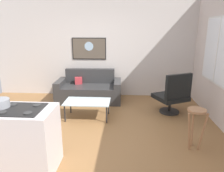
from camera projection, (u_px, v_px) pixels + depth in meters
name	position (u px, v px, depth m)	size (l,w,h in m)	color
ground	(90.00, 133.00, 4.12)	(6.40, 6.40, 0.04)	olive
back_wall	(103.00, 48.00, 6.07)	(6.40, 0.05, 2.80)	beige
couch	(89.00, 91.00, 5.84)	(1.78, 0.88, 0.85)	#303031
coffee_table	(87.00, 102.00, 4.70)	(1.01, 0.58, 0.40)	silver
armchair	(173.00, 95.00, 4.89)	(0.89, 0.87, 1.00)	black
bar_stool	(196.00, 120.00, 3.44)	(0.34, 0.33, 0.71)	#A26F4A
kitchen_counter	(7.00, 139.00, 2.97)	(1.37, 0.63, 0.94)	silver
wall_painting	(89.00, 49.00, 6.06)	(0.98, 0.03, 0.62)	black
window	(218.00, 51.00, 4.41)	(0.03, 1.42, 1.40)	silver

